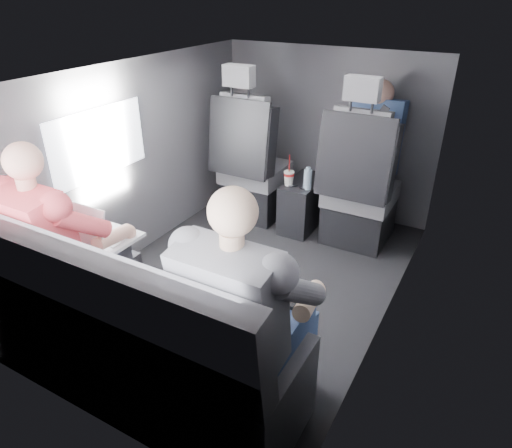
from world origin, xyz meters
The scene contains 19 objects.
floor centered at (0.00, 0.00, 0.00)m, with size 2.60×2.60×0.00m, color black.
ceiling centered at (0.00, 0.00, 1.35)m, with size 2.60×2.60×0.00m, color #B2B2AD.
panel_left centered at (-0.90, 0.00, 0.68)m, with size 0.02×2.60×1.35m, color #56565B.
panel_right centered at (0.90, 0.00, 0.68)m, with size 0.02×2.60×1.35m, color #56565B.
panel_front centered at (0.00, 1.30, 0.68)m, with size 1.80×0.02×1.35m, color #56565B.
panel_back centered at (0.00, -1.30, 0.68)m, with size 1.80×0.02×1.35m, color #56565B.
side_window centered at (-0.88, -0.30, 0.90)m, with size 0.02×0.75×0.42m, color white.
seatbelt centered at (0.45, 0.67, 0.80)m, with size 0.05×0.01×0.65m, color black.
front_seat_left centered at (-0.45, 0.84, 0.40)m, with size 0.52×0.58×1.26m.
front_seat_right centered at (0.45, 0.84, 0.40)m, with size 0.52×0.58×1.26m.
center_console centered at (0.00, 0.88, 0.20)m, with size 0.24×0.48×0.41m.
rear_bench centered at (0.00, -1.06, 0.31)m, with size 1.60×0.57×0.92m.
soda_cup centered at (-0.07, 0.74, 0.46)m, with size 0.08×0.08×0.24m.
water_bottle centered at (0.08, 0.75, 0.48)m, with size 0.06×0.06×0.17m.
laptop_white centered at (-0.43, -0.81, 0.64)m, with size 0.34×0.32×0.25m.
laptop_black centered at (0.54, -0.77, 0.63)m, with size 0.30×0.27×0.21m.
passenger_rear_left centered at (-0.49, -0.97, 0.61)m, with size 0.48×0.60×1.18m.
passenger_rear_right centered at (0.57, -0.97, 0.62)m, with size 0.49×0.61×1.20m.
passenger_front_right centered at (0.45, 1.10, 0.74)m, with size 0.38×0.38×0.74m.
Camera 1 is at (1.28, -2.20, 1.78)m, focal length 32.00 mm.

